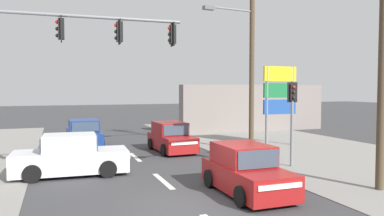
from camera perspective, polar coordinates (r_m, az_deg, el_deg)
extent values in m
plane|color=#3A3A3D|center=(10.85, 0.01, -14.67)|extent=(140.00, 140.00, 0.00)
cube|color=silver|center=(13.60, -4.42, -11.02)|extent=(0.20, 2.40, 0.01)
cube|color=silver|center=(18.36, -8.67, -7.39)|extent=(0.20, 2.40, 0.01)
cube|color=gray|center=(17.47, 26.69, -8.17)|extent=(10.00, 44.00, 0.02)
cylinder|color=#4C3D2B|center=(13.49, 27.09, 8.64)|extent=(0.26, 0.26, 9.39)
cylinder|color=#4C3D2B|center=(19.87, 9.11, 8.00)|extent=(0.26, 0.26, 10.11)
cylinder|color=slate|center=(19.46, 5.99, 14.76)|extent=(2.59, 0.42, 0.09)
cube|color=#595B60|center=(18.78, 2.55, 14.99)|extent=(0.59, 0.35, 0.18)
cylinder|color=slate|center=(13.36, -16.35, 13.24)|extent=(6.80, 0.26, 0.11)
cube|color=black|center=(13.28, -19.31, 11.30)|extent=(0.21, 0.26, 0.68)
cube|color=black|center=(13.28, -19.31, 11.30)|extent=(0.05, 0.44, 0.84)
sphere|color=red|center=(13.31, -19.86, 12.23)|extent=(0.13, 0.13, 0.13)
sphere|color=black|center=(13.28, -19.84, 11.29)|extent=(0.13, 0.13, 0.13)
sphere|color=black|center=(13.25, -19.83, 10.35)|extent=(0.13, 0.13, 0.13)
cube|color=black|center=(13.40, -10.98, 11.33)|extent=(0.21, 0.26, 0.68)
cube|color=black|center=(13.40, -10.98, 11.33)|extent=(0.05, 0.44, 0.84)
sphere|color=red|center=(13.42, -11.51, 12.26)|extent=(0.13, 0.13, 0.13)
sphere|color=black|center=(13.38, -11.50, 11.33)|extent=(0.13, 0.13, 0.13)
sphere|color=black|center=(13.35, -11.49, 10.40)|extent=(0.13, 0.13, 0.13)
cube|color=black|center=(13.79, -2.97, 11.14)|extent=(0.21, 0.26, 0.68)
cube|color=black|center=(13.79, -2.97, 11.14)|extent=(0.05, 0.44, 0.84)
sphere|color=red|center=(13.79, -3.46, 12.06)|extent=(0.13, 0.13, 0.13)
sphere|color=black|center=(13.76, -3.46, 11.15)|extent=(0.13, 0.13, 0.13)
sphere|color=black|center=(13.73, -3.46, 10.25)|extent=(0.13, 0.13, 0.13)
cylinder|color=slate|center=(16.30, 14.96, -3.80)|extent=(0.12, 0.12, 2.80)
cube|color=black|center=(16.19, 15.04, 2.33)|extent=(0.28, 0.23, 0.68)
cube|color=black|center=(16.19, 15.04, 2.33)|extent=(0.44, 0.09, 0.84)
sphere|color=red|center=(16.08, 15.25, 3.11)|extent=(0.13, 0.13, 0.13)
sphere|color=black|center=(16.08, 15.24, 2.32)|extent=(0.13, 0.13, 0.13)
sphere|color=black|center=(16.09, 15.23, 1.54)|extent=(0.13, 0.13, 0.13)
cylinder|color=slate|center=(21.67, 11.33, 0.27)|extent=(0.16, 0.16, 4.60)
cylinder|color=slate|center=(22.60, 15.01, 0.33)|extent=(0.16, 0.16, 4.60)
cube|color=yellow|center=(22.12, 13.26, 5.09)|extent=(2.10, 0.14, 0.84)
cube|color=#196B38|center=(22.10, 13.24, 2.63)|extent=(2.10, 0.14, 0.84)
cube|color=#1E4793|center=(22.12, 13.21, 0.17)|extent=(2.10, 0.14, 0.84)
cube|color=gray|center=(29.58, 9.42, 0.00)|extent=(12.00, 1.00, 3.60)
cube|color=silver|center=(15.07, -17.93, -7.69)|extent=(4.27, 1.88, 0.80)
cube|color=silver|center=(14.96, -18.17, -5.02)|extent=(1.97, 1.64, 0.62)
cube|color=#384756|center=(14.98, -14.44, -4.96)|extent=(0.12, 1.44, 0.53)
cube|color=#384756|center=(15.00, -21.89, -5.06)|extent=(0.12, 1.41, 0.50)
cube|color=white|center=(15.17, -9.85, -6.84)|extent=(0.10, 1.45, 0.14)
cylinder|color=black|center=(15.99, -13.19, -7.82)|extent=(0.65, 0.22, 0.64)
cylinder|color=black|center=(14.32, -12.66, -9.07)|extent=(0.65, 0.22, 0.64)
cylinder|color=black|center=(16.01, -22.61, -7.96)|extent=(0.65, 0.22, 0.64)
cylinder|color=black|center=(14.35, -23.21, -9.22)|extent=(0.65, 0.22, 0.64)
cube|color=navy|center=(21.98, -16.16, -4.36)|extent=(1.78, 4.23, 0.80)
cube|color=navy|center=(21.85, -16.18, -2.53)|extent=(1.60, 1.93, 0.62)
cube|color=#384756|center=(22.82, -16.39, -2.31)|extent=(1.44, 0.09, 0.53)
cube|color=#384756|center=(20.89, -15.95, -2.77)|extent=(1.40, 0.09, 0.50)
cube|color=white|center=(24.06, -16.61, -3.32)|extent=(1.45, 0.07, 0.14)
cylinder|color=black|center=(23.24, -18.53, -4.55)|extent=(0.20, 0.64, 0.64)
cylinder|color=black|center=(23.38, -14.35, -4.45)|extent=(0.20, 0.64, 0.64)
cylinder|color=black|center=(20.66, -18.20, -5.46)|extent=(0.20, 0.64, 0.64)
cylinder|color=black|center=(20.82, -13.50, -5.34)|extent=(0.20, 0.64, 0.64)
cube|color=maroon|center=(11.98, 8.40, -10.48)|extent=(1.62, 3.61, 0.76)
cube|color=maroon|center=(12.09, 7.73, -6.96)|extent=(1.49, 1.91, 0.64)
cube|color=#384756|center=(11.26, 10.08, -7.71)|extent=(1.36, 0.07, 0.54)
cube|color=#384756|center=(12.95, 5.69, -6.29)|extent=(1.33, 0.07, 0.51)
cube|color=white|center=(10.43, 13.33, -11.58)|extent=(1.36, 0.05, 0.14)
cylinder|color=black|center=(11.52, 14.70, -12.15)|extent=(0.18, 0.60, 0.60)
cylinder|color=black|center=(10.71, 7.49, -13.24)|extent=(0.18, 0.60, 0.60)
cylinder|color=black|center=(13.35, 9.10, -10.00)|extent=(0.18, 0.60, 0.60)
cylinder|color=black|center=(12.66, 2.67, -10.69)|extent=(0.18, 0.60, 0.60)
cube|color=maroon|center=(19.68, -3.11, -5.18)|extent=(1.77, 3.67, 0.76)
cube|color=maroon|center=(19.88, -3.41, -3.07)|extent=(1.57, 1.97, 0.64)
cube|color=#384756|center=(18.97, -2.43, -3.35)|extent=(1.36, 0.12, 0.54)
cube|color=#384756|center=(20.79, -4.30, -2.81)|extent=(1.33, 0.12, 0.51)
cube|color=white|center=(17.97, -1.14, -5.40)|extent=(1.36, 0.10, 0.14)
cylinder|color=black|center=(18.97, 0.33, -6.12)|extent=(0.21, 0.61, 0.60)
cylinder|color=black|center=(18.41, -4.29, -6.40)|extent=(0.21, 0.61, 0.60)
cylinder|color=black|center=(21.02, -2.08, -5.24)|extent=(0.21, 0.61, 0.60)
cylinder|color=black|center=(20.51, -6.28, -5.45)|extent=(0.21, 0.61, 0.60)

